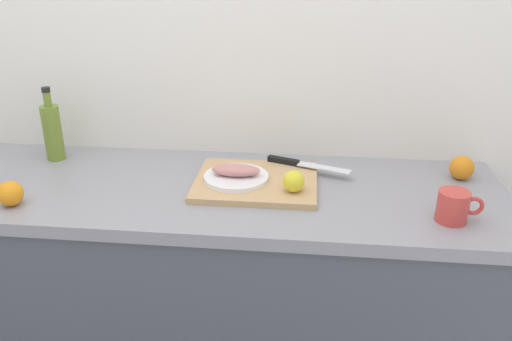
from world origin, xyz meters
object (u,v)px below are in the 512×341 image
at_px(chef_knife, 298,163).
at_px(lemon_0, 294,181).
at_px(coffee_mug_1, 454,206).
at_px(fish_fillet, 236,170).
at_px(cutting_board, 256,182).
at_px(olive_oil_bottle, 53,131).
at_px(white_plate, 236,177).

bearing_deg(chef_knife, lemon_0, -72.57).
bearing_deg(coffee_mug_1, fish_fillet, 165.28).
bearing_deg(fish_fillet, cutting_board, 9.09).
xyz_separation_m(olive_oil_bottle, coffee_mug_1, (1.30, -0.32, -0.06)).
distance_m(cutting_board, coffee_mug_1, 0.59).
bearing_deg(lemon_0, olive_oil_bottle, 165.58).
bearing_deg(fish_fillet, olive_oil_bottle, 167.09).
xyz_separation_m(fish_fillet, olive_oil_bottle, (-0.67, 0.15, 0.05)).
bearing_deg(olive_oil_bottle, cutting_board, -11.09).
relative_size(chef_knife, lemon_0, 4.28).
distance_m(olive_oil_bottle, coffee_mug_1, 1.34).
distance_m(cutting_board, lemon_0, 0.15).
distance_m(lemon_0, coffee_mug_1, 0.46).
height_order(fish_fillet, lemon_0, lemon_0).
bearing_deg(cutting_board, chef_knife, 43.98).
bearing_deg(coffee_mug_1, olive_oil_bottle, 166.21).
bearing_deg(cutting_board, fish_fillet, -170.91).
distance_m(white_plate, olive_oil_bottle, 0.69).
distance_m(fish_fillet, olive_oil_bottle, 0.69).
height_order(fish_fillet, chef_knife, fish_fillet).
relative_size(lemon_0, olive_oil_bottle, 0.25).
bearing_deg(white_plate, olive_oil_bottle, 167.09).
bearing_deg(cutting_board, lemon_0, -31.92).
xyz_separation_m(fish_fillet, lemon_0, (0.18, -0.07, 0.00)).
relative_size(cutting_board, olive_oil_bottle, 1.48).
relative_size(cutting_board, fish_fillet, 2.50).
relative_size(white_plate, chef_knife, 0.73).
bearing_deg(fish_fillet, chef_knife, 35.08).
height_order(olive_oil_bottle, coffee_mug_1, olive_oil_bottle).
relative_size(chef_knife, olive_oil_bottle, 1.08).
xyz_separation_m(chef_knife, olive_oil_bottle, (-0.86, 0.02, 0.08)).
relative_size(fish_fillet, olive_oil_bottle, 0.59).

